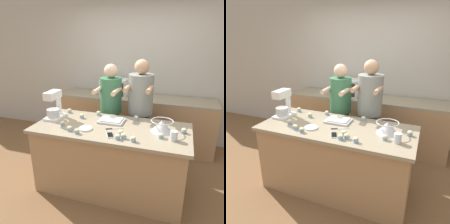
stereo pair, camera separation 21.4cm
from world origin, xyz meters
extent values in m
plane|color=brown|center=(0.00, 0.00, 0.00)|extent=(16.00, 16.00, 0.00)
cube|color=#B2ADA3|center=(0.00, 1.71, 1.35)|extent=(10.00, 0.06, 2.70)
cube|color=#A87F56|center=(0.00, 0.00, 0.42)|extent=(1.85, 0.81, 0.84)
cube|color=gray|center=(0.00, 0.00, 0.86)|extent=(1.93, 0.86, 0.04)
cube|color=#A87F56|center=(0.00, 1.36, 0.44)|extent=(2.80, 0.60, 0.87)
cube|color=gray|center=(0.00, 1.36, 0.89)|extent=(2.80, 0.60, 0.04)
cylinder|color=#232328|center=(-0.22, 0.66, 0.42)|extent=(0.26, 0.26, 0.84)
cylinder|color=#38704C|center=(-0.22, 0.66, 1.11)|extent=(0.33, 0.33, 0.52)
sphere|color=#DBB293|center=(-0.22, 0.66, 1.47)|extent=(0.20, 0.20, 0.20)
cylinder|color=#DBB293|center=(-0.36, 0.49, 1.21)|extent=(0.06, 0.34, 0.06)
cylinder|color=#DBB293|center=(-0.08, 0.49, 1.21)|extent=(0.06, 0.34, 0.06)
cylinder|color=#33384C|center=(0.24, 0.66, 0.43)|extent=(0.28, 0.28, 0.87)
cylinder|color=gray|center=(0.24, 0.66, 1.15)|extent=(0.36, 0.36, 0.57)
sphere|color=tan|center=(0.24, 0.66, 1.55)|extent=(0.21, 0.21, 0.21)
cylinder|color=tan|center=(0.08, 0.49, 1.28)|extent=(0.06, 0.34, 0.06)
cylinder|color=tan|center=(0.39, 0.49, 1.28)|extent=(0.06, 0.34, 0.06)
cube|color=white|center=(-0.82, 0.05, 0.90)|extent=(0.20, 0.30, 0.03)
cylinder|color=white|center=(-0.82, 0.17, 1.04)|extent=(0.07, 0.07, 0.25)
cube|color=white|center=(-0.82, 0.04, 1.21)|extent=(0.13, 0.26, 0.10)
cylinder|color=#BCBCC1|center=(-0.82, 0.02, 0.97)|extent=(0.17, 0.17, 0.11)
cone|color=#BCBCC1|center=(0.61, 0.05, 0.95)|extent=(0.26, 0.26, 0.14)
torus|color=#BCBCC1|center=(0.61, 0.05, 1.02)|extent=(0.26, 0.26, 0.01)
cube|color=#BCBCC1|center=(-0.05, 0.16, 0.90)|extent=(0.32, 0.25, 0.02)
cube|color=white|center=(-0.05, 0.16, 0.92)|extent=(0.27, 0.20, 0.02)
cube|color=silver|center=(-0.38, 1.36, 1.06)|extent=(0.47, 0.35, 0.30)
cube|color=black|center=(-0.43, 1.18, 1.06)|extent=(0.32, 0.01, 0.24)
cube|color=#2D2D2D|center=(-0.21, 1.18, 1.06)|extent=(0.09, 0.01, 0.24)
cube|color=silver|center=(0.07, -0.24, 0.89)|extent=(0.12, 0.16, 0.01)
cube|color=black|center=(0.07, -0.24, 0.89)|extent=(0.11, 0.14, 0.00)
cylinder|color=silver|center=(0.76, -0.14, 0.94)|extent=(0.08, 0.08, 0.11)
cylinder|color=white|center=(-0.27, -0.17, 0.89)|extent=(0.16, 0.16, 0.02)
cube|color=#BCBCC1|center=(0.10, -0.02, 0.89)|extent=(0.13, 0.08, 0.01)
cube|color=black|center=(0.00, -0.08, 0.89)|extent=(0.08, 0.05, 0.01)
cylinder|color=#759EC6|center=(-0.31, -0.31, 0.90)|extent=(0.06, 0.06, 0.03)
ellipsoid|color=beige|center=(-0.31, -0.31, 0.93)|extent=(0.06, 0.06, 0.04)
cylinder|color=#759EC6|center=(0.35, -0.31, 0.90)|extent=(0.06, 0.06, 0.03)
ellipsoid|color=beige|center=(0.35, -0.31, 0.93)|extent=(0.06, 0.06, 0.04)
cylinder|color=#759EC6|center=(-0.59, -0.15, 0.90)|extent=(0.06, 0.06, 0.03)
ellipsoid|color=beige|center=(-0.59, -0.15, 0.93)|extent=(0.06, 0.06, 0.04)
cylinder|color=#759EC6|center=(-0.30, 0.34, 0.90)|extent=(0.06, 0.06, 0.03)
ellipsoid|color=beige|center=(-0.30, 0.34, 0.93)|extent=(0.06, 0.06, 0.04)
cylinder|color=#759EC6|center=(0.63, -0.13, 0.90)|extent=(0.06, 0.06, 0.03)
ellipsoid|color=beige|center=(0.63, -0.13, 0.93)|extent=(0.06, 0.06, 0.04)
cylinder|color=#759EC6|center=(0.25, 0.32, 0.90)|extent=(0.06, 0.06, 0.03)
ellipsoid|color=beige|center=(0.25, 0.32, 0.93)|extent=(0.06, 0.06, 0.04)
cylinder|color=#759EC6|center=(-0.47, 0.16, 0.90)|extent=(0.06, 0.06, 0.03)
ellipsoid|color=beige|center=(-0.47, 0.16, 0.93)|extent=(0.06, 0.06, 0.04)
cylinder|color=#759EC6|center=(-0.43, -0.27, 0.90)|extent=(0.06, 0.06, 0.03)
ellipsoid|color=beige|center=(-0.43, -0.27, 0.93)|extent=(0.06, 0.06, 0.04)
cylinder|color=#759EC6|center=(0.18, -0.19, 0.90)|extent=(0.06, 0.06, 0.03)
ellipsoid|color=beige|center=(0.18, -0.19, 0.93)|extent=(0.06, 0.06, 0.04)
cylinder|color=#759EC6|center=(0.86, 0.08, 0.90)|extent=(0.06, 0.06, 0.03)
ellipsoid|color=beige|center=(0.86, 0.08, 0.93)|extent=(0.06, 0.06, 0.04)
cylinder|color=#759EC6|center=(0.23, -0.27, 0.90)|extent=(0.06, 0.06, 0.03)
ellipsoid|color=beige|center=(0.23, -0.27, 0.93)|extent=(0.06, 0.06, 0.04)
cylinder|color=#759EC6|center=(-0.74, 0.31, 0.90)|extent=(0.06, 0.06, 0.03)
ellipsoid|color=beige|center=(-0.74, 0.31, 0.93)|extent=(0.06, 0.06, 0.04)
cylinder|color=#759EC6|center=(0.18, -0.31, 0.90)|extent=(0.06, 0.06, 0.03)
ellipsoid|color=beige|center=(0.18, -0.31, 0.93)|extent=(0.06, 0.06, 0.04)
camera|label=1|loc=(0.79, -2.37, 1.95)|focal=35.00mm
camera|label=2|loc=(0.99, -2.29, 1.95)|focal=35.00mm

